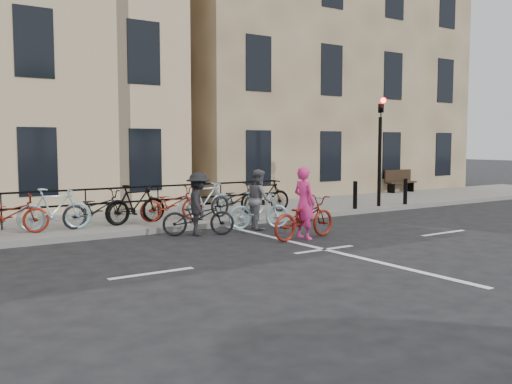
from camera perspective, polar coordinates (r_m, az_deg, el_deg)
ground at (r=12.44m, az=6.85°, el=-5.75°), size 120.00×120.00×0.00m
sidewalk at (r=15.90m, az=-19.13°, el=-3.37°), size 46.00×4.00×0.15m
building_east at (r=28.25m, az=3.40°, el=12.80°), size 14.00×10.00×12.00m
traffic_light at (r=19.65m, az=12.31°, el=5.30°), size 0.18×0.30×3.90m
bollard_east at (r=18.81m, az=9.89°, el=-0.30°), size 0.14×0.14×0.90m
bollard_west at (r=20.55m, az=14.71°, el=0.06°), size 0.14×0.14×0.90m
bench at (r=25.53m, az=14.16°, el=1.17°), size 1.60×0.41×0.97m
parked_bikes at (r=15.27m, az=-13.96°, el=-1.41°), size 11.45×1.23×1.05m
cyclist_pink at (r=13.69m, az=4.84°, el=-2.20°), size 2.01×0.90×1.73m
cyclist_grey at (r=15.17m, az=0.30°, el=-1.30°), size 1.72×1.02×1.60m
cyclist_dark at (r=14.19m, az=-5.77°, el=-1.87°), size 1.88×1.27×1.58m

